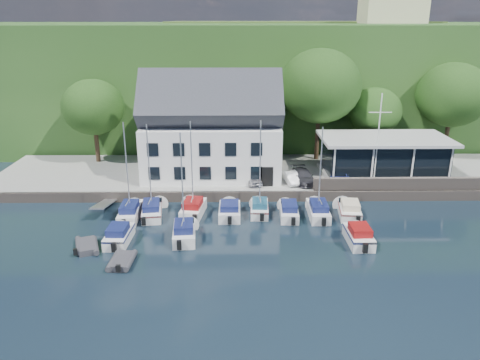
{
  "coord_description": "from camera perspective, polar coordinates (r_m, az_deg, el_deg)",
  "views": [
    {
      "loc": [
        -4.7,
        -31.02,
        16.64
      ],
      "look_at": [
        -4.15,
        9.0,
        2.87
      ],
      "focal_mm": 35.0,
      "sensor_mm": 36.0,
      "label": 1
    }
  ],
  "objects": [
    {
      "name": "boat_r1_2",
      "position": [
        40.85,
        -5.9,
        1.68
      ],
      "size": [
        2.67,
        6.01,
        9.11
      ],
      "primitive_type": null,
      "rotation": [
        0.0,
        0.0,
        -0.13
      ],
      "color": "silver",
      "rests_on": "ground"
    },
    {
      "name": "tree_5",
      "position": [
        59.91,
        24.24,
        7.65
      ],
      "size": [
        8.14,
        8.14,
        11.13
      ],
      "primitive_type": null,
      "color": "#133710",
      "rests_on": "quay"
    },
    {
      "name": "seawall",
      "position": [
        48.0,
        19.62,
        -0.42
      ],
      "size": [
        18.0,
        0.5,
        1.2
      ],
      "primitive_type": "cube",
      "color": "#655950",
      "rests_on": "quay"
    },
    {
      "name": "hillside",
      "position": [
        93.54,
        2.16,
        13.67
      ],
      "size": [
        160.0,
        75.0,
        16.0
      ],
      "primitive_type": "cube",
      "color": "#244B1C",
      "rests_on": "ground"
    },
    {
      "name": "dinghy_1",
      "position": [
        34.99,
        -14.21,
        -9.44
      ],
      "size": [
        1.84,
        2.93,
        0.67
      ],
      "primitive_type": null,
      "rotation": [
        0.0,
        0.0,
        -0.04
      ],
      "color": "#333338",
      "rests_on": "ground"
    },
    {
      "name": "tree_0",
      "position": [
        55.77,
        -17.31,
        6.85
      ],
      "size": [
        6.93,
        6.93,
        9.47
      ],
      "primitive_type": null,
      "color": "#133710",
      "rests_on": "quay"
    },
    {
      "name": "boat_r2_4",
      "position": [
        37.92,
        14.28,
        -6.39
      ],
      "size": [
        1.95,
        5.31,
        1.54
      ],
      "primitive_type": null,
      "rotation": [
        0.0,
        0.0,
        0.01
      ],
      "color": "silver",
      "rests_on": "ground"
    },
    {
      "name": "car_blue",
      "position": [
        48.05,
        12.07,
        0.4
      ],
      "size": [
        2.49,
        4.2,
        1.35
      ],
      "primitive_type": "imported",
      "rotation": [
        0.0,
        0.0,
        -0.25
      ],
      "color": "navy",
      "rests_on": "quay"
    },
    {
      "name": "boat_r1_0",
      "position": [
        41.19,
        -13.62,
        1.13
      ],
      "size": [
        1.9,
        6.54,
        8.78
      ],
      "primitive_type": null,
      "rotation": [
        0.0,
        0.0,
        0.02
      ],
      "color": "silver",
      "rests_on": "ground"
    },
    {
      "name": "boat_r1_4",
      "position": [
        41.0,
        2.46,
        1.29
      ],
      "size": [
        1.96,
        5.34,
        8.39
      ],
      "primitive_type": null,
      "rotation": [
        0.0,
        0.0,
        -0.05
      ],
      "color": "silver",
      "rests_on": "ground"
    },
    {
      "name": "car_white",
      "position": [
        47.45,
        6.26,
        0.33
      ],
      "size": [
        1.74,
        3.53,
        1.11
      ],
      "primitive_type": "imported",
      "rotation": [
        0.0,
        0.0,
        0.17
      ],
      "color": "white",
      "rests_on": "quay"
    },
    {
      "name": "tree_3",
      "position": [
        54.76,
        9.61,
        8.96
      ],
      "size": [
        9.3,
        9.3,
        12.72
      ],
      "primitive_type": null,
      "color": "#133710",
      "rests_on": "quay"
    },
    {
      "name": "boat_r1_3",
      "position": [
        41.59,
        -1.27,
        -3.57
      ],
      "size": [
        2.11,
        5.38,
        1.39
      ],
      "primitive_type": null,
      "rotation": [
        0.0,
        0.0,
        -0.01
      ],
      "color": "silver",
      "rests_on": "ground"
    },
    {
      "name": "car_silver",
      "position": [
        46.96,
        1.52,
        0.27
      ],
      "size": [
        2.15,
        3.63,
        1.16
      ],
      "primitive_type": "imported",
      "rotation": [
        0.0,
        0.0,
        0.24
      ],
      "color": "#B7B6BB",
      "rests_on": "quay"
    },
    {
      "name": "harbor_building",
      "position": [
        48.89,
        -3.48,
        5.6
      ],
      "size": [
        14.4,
        8.2,
        8.7
      ],
      "primitive_type": null,
      "color": "white",
      "rests_on": "quay"
    },
    {
      "name": "dinghy_0",
      "position": [
        37.87,
        -18.17,
        -7.54
      ],
      "size": [
        2.63,
        3.34,
        0.68
      ],
      "primitive_type": null,
      "rotation": [
        0.0,
        0.0,
        0.34
      ],
      "color": "#333338",
      "rests_on": "ground"
    },
    {
      "name": "quay",
      "position": [
        51.35,
        4.5,
        0.6
      ],
      "size": [
        60.0,
        13.0,
        1.0
      ],
      "primitive_type": "cube",
      "color": "gray",
      "rests_on": "ground"
    },
    {
      "name": "ground",
      "position": [
        35.51,
        7.0,
        -9.11
      ],
      "size": [
        180.0,
        180.0,
        0.0
      ],
      "primitive_type": "plane",
      "color": "black",
      "rests_on": "ground"
    },
    {
      "name": "gangway",
      "position": [
        44.92,
        -15.99,
        -3.54
      ],
      "size": [
        1.2,
        6.0,
        1.4
      ],
      "primitive_type": null,
      "color": "silver",
      "rests_on": "ground"
    },
    {
      "name": "club_pavilion",
      "position": [
        51.4,
        17.05,
        2.8
      ],
      "size": [
        13.2,
        7.2,
        4.1
      ],
      "primitive_type": null,
      "color": "black",
      "rests_on": "quay"
    },
    {
      "name": "flagpole",
      "position": [
        47.46,
        16.44,
        4.68
      ],
      "size": [
        2.18,
        0.2,
        9.09
      ],
      "primitive_type": null,
      "color": "white",
      "rests_on": "quay"
    },
    {
      "name": "quay_face",
      "position": [
        45.26,
        5.23,
        -1.99
      ],
      "size": [
        60.0,
        0.3,
        1.0
      ],
      "primitive_type": "cube",
      "color": "#655950",
      "rests_on": "ground"
    },
    {
      "name": "tree_4",
      "position": [
        57.19,
        16.01,
        6.67
      ],
      "size": [
        6.08,
        6.08,
        8.31
      ],
      "primitive_type": null,
      "color": "#133710",
      "rests_on": "quay"
    },
    {
      "name": "car_dgrey",
      "position": [
        47.66,
        7.73,
        0.45
      ],
      "size": [
        2.4,
        4.58,
        1.27
      ],
      "primitive_type": "imported",
      "rotation": [
        0.0,
        0.0,
        0.15
      ],
      "color": "#323237",
      "rests_on": "quay"
    },
    {
      "name": "field_patch",
      "position": [
        101.81,
        6.73,
        18.59
      ],
      "size": [
        50.0,
        30.0,
        0.3
      ],
      "primitive_type": "cube",
      "color": "#546733",
      "rests_on": "hillside"
    },
    {
      "name": "boat_r1_6",
      "position": [
        40.98,
        9.78,
        1.25
      ],
      "size": [
        1.99,
        6.51,
        8.69
      ],
      "primitive_type": null,
      "rotation": [
        0.0,
        0.0,
        -0.03
      ],
      "color": "silver",
      "rests_on": "ground"
    },
    {
      "name": "boat_r1_1",
      "position": [
        41.26,
        -10.99,
        1.19
      ],
      "size": [
        2.61,
        6.58,
        8.55
      ],
      "primitive_type": null,
      "rotation": [
        0.0,
        0.0,
        0.12
      ],
      "color": "silver",
      "rests_on": "ground"
    },
    {
      "name": "boat_r1_5",
      "position": [
        41.84,
        5.98,
        -3.54
      ],
      "size": [
        2.02,
        6.06,
        1.37
      ],
      "primitive_type": null,
      "rotation": [
        0.0,
        0.0,
        -0.05
      ],
      "color": "silver",
      "rests_on": "ground"
    },
    {
      "name": "tree_2",
      "position": [
        54.66,
        1.64,
        7.84
      ],
      "size": [
        7.43,
        7.43,
        10.16
      ],
      "primitive_type": null,
      "color": "#133710",
      "rests_on": "quay"
    },
    {
      "name": "tree_1",
      "position": [
        55.02,
        -8.42,
        6.99
      ],
      "size": [
        6.43,
        6.43,
        8.79
      ],
      "primitive_type": null,
      "color": "#133710",
      "rests_on": "quay"
    },
    {
      "name": "boat_r1_7",
      "position": [
        42.92,
        13.2,
        -3.36
      ],
      "size": [
        2.58,
        5.83,
        1.39
      ],
      "primitive_type": null,
      "rotation": [
        0.0,
        0.0,
        -0.12
      ],
      "color": "silver",
      "rests_on": "ground"
    },
    {
      "name": "boat_r2_0",
      "position": [
        38.1,
        -14.56,
        -6.33
      ],
      "size": [
        2.06,
        5.29,
        1.48
      ],
      "primitive_type": null,
      "rotation": [
        0.0,
        0.0,
        -0.04
      ],
      "color": "silver",
      "rests_on": "ground"
    },
    {
      "name": "boat_r2_1",
      "position": [
        36.22,
        -7.06,
        -0.54
      ],
      "size": [
        2.33,
        5.94,
        9.25
      ],
      "primitive_type": null,
      "rotation": [
        0.0,
        0.0,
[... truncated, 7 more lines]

